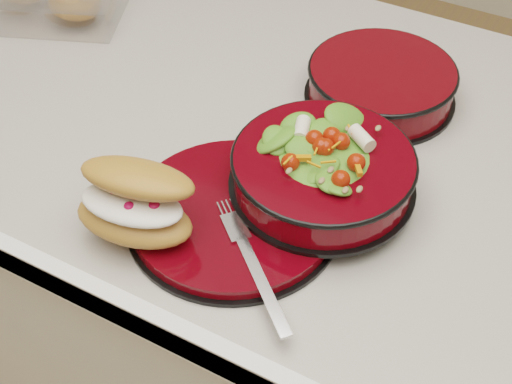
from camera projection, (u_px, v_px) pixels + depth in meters
The scene contains 6 objects.
island_counter at pixel (215, 280), 1.36m from camera, with size 1.24×0.74×0.90m.
dinner_plate at pixel (234, 215), 0.86m from camera, with size 0.26×0.26×0.02m.
salad_bowl at pixel (323, 165), 0.86m from camera, with size 0.23×0.23×0.10m.
croissant at pixel (135, 202), 0.81m from camera, with size 0.15×0.11×0.09m.
fork at pixel (254, 266), 0.79m from camera, with size 0.15×0.14×0.00m.
extra_bowl at pixel (381, 82), 1.02m from camera, with size 0.22×0.22×0.05m.
Camera 1 is at (0.47, -0.70, 1.54)m, focal length 50.00 mm.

